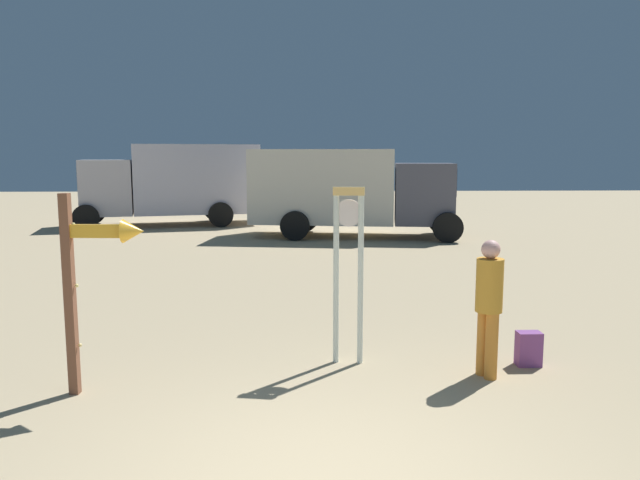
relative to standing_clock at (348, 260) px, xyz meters
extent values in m
cylinder|color=silver|center=(-0.15, 0.02, -0.25)|extent=(0.07, 0.07, 2.09)
cylinder|color=silver|center=(0.15, -0.03, -0.25)|extent=(0.07, 0.07, 2.09)
cube|color=#FECA6E|center=(0.00, 0.00, 0.84)|extent=(0.39, 0.14, 0.10)
cylinder|color=white|center=(0.00, 0.02, 0.58)|extent=(0.33, 0.09, 0.33)
cube|color=black|center=(0.01, 0.05, 0.58)|extent=(0.08, 0.02, 0.03)
cube|color=black|center=(0.01, 0.05, 0.58)|extent=(0.12, 0.03, 0.08)
cube|color=brown|center=(-3.04, -0.90, -0.21)|extent=(0.11, 0.11, 2.17)
cube|color=yellow|center=(-2.71, -0.92, 0.48)|extent=(0.56, 0.09, 0.14)
cone|color=yellow|center=(-2.33, -0.95, 0.48)|extent=(0.23, 0.26, 0.25)
sphere|color=#FCDA82|center=(-2.96, -0.91, -0.75)|extent=(0.04, 0.04, 0.04)
sphere|color=#FAE587|center=(-2.96, -0.91, -0.10)|extent=(0.04, 0.04, 0.04)
sphere|color=#FBED91|center=(-2.96, -0.91, 0.55)|extent=(0.04, 0.04, 0.04)
cylinder|color=orange|center=(1.60, -0.63, -0.90)|extent=(0.15, 0.15, 0.78)
cylinder|color=orange|center=(1.55, -0.48, -0.90)|extent=(0.15, 0.15, 0.78)
cylinder|color=gold|center=(1.58, -0.56, -0.20)|extent=(0.31, 0.31, 0.62)
sphere|color=#E3A69B|center=(1.58, -0.56, 0.21)|extent=(0.21, 0.21, 0.21)
cube|color=#7F448B|center=(2.21, -0.20, -1.08)|extent=(0.29, 0.19, 0.42)
cube|color=#754484|center=(2.21, -0.08, -1.15)|extent=(0.20, 0.04, 0.19)
cube|color=beige|center=(0.19, 12.11, 0.31)|extent=(4.73, 2.82, 2.30)
cube|color=#50505E|center=(3.33, 11.65, 0.10)|extent=(2.06, 2.32, 1.88)
cube|color=black|center=(4.22, 11.52, 0.47)|extent=(0.28, 1.74, 0.83)
cylinder|color=black|center=(3.82, 10.45, -0.84)|extent=(0.93, 0.38, 0.90)
cylinder|color=black|center=(4.14, 12.66, -0.84)|extent=(0.93, 0.38, 0.90)
cylinder|color=black|center=(-0.71, 11.12, -0.84)|extent=(0.93, 0.38, 0.90)
cylinder|color=black|center=(-0.38, 13.33, -0.84)|extent=(0.93, 0.38, 0.90)
cube|color=silver|center=(-4.40, 15.69, 0.41)|extent=(4.86, 3.20, 2.52)
cube|color=#BDB7C1|center=(-7.49, 15.01, 0.14)|extent=(2.18, 2.50, 1.96)
cube|color=black|center=(-8.36, 14.82, 0.53)|extent=(0.42, 1.79, 0.86)
cylinder|color=black|center=(-8.38, 16.00, -0.84)|extent=(0.93, 0.44, 0.90)
cylinder|color=black|center=(-7.88, 13.73, -0.84)|extent=(0.93, 0.44, 0.90)
cylinder|color=black|center=(-3.91, 16.99, -0.84)|extent=(0.93, 0.44, 0.90)
cylinder|color=black|center=(-3.41, 14.72, -0.84)|extent=(0.93, 0.44, 0.90)
camera|label=1|loc=(-0.61, -7.34, 1.27)|focal=34.30mm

